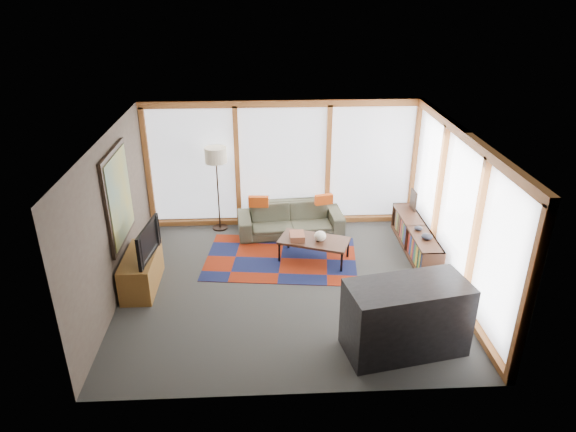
{
  "coord_description": "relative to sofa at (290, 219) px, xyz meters",
  "views": [
    {
      "loc": [
        -0.4,
        -7.35,
        4.72
      ],
      "look_at": [
        0.0,
        0.4,
        1.1
      ],
      "focal_mm": 32.0,
      "sensor_mm": 36.0,
      "label": 1
    }
  ],
  "objects": [
    {
      "name": "shelf_picture",
      "position": [
        2.43,
        -0.14,
        0.43
      ],
      "size": [
        0.05,
        0.3,
        0.39
      ],
      "primitive_type": "cube",
      "rotation": [
        0.0,
        0.0,
        0.04
      ],
      "color": "black",
      "rests_on": "bookshelf"
    },
    {
      "name": "ground",
      "position": [
        -0.13,
        -1.95,
        -0.3
      ],
      "size": [
        5.5,
        5.5,
        0.0
      ],
      "primitive_type": "plane",
      "color": "#32322F",
      "rests_on": "ground"
    },
    {
      "name": "vase",
      "position": [
        0.47,
        -1.16,
        0.2
      ],
      "size": [
        0.24,
        0.24,
        0.19
      ],
      "primitive_type": "ellipsoid",
      "rotation": [
        0.0,
        0.0,
        0.13
      ],
      "color": "white",
      "rests_on": "coffee_table"
    },
    {
      "name": "bowl_a",
      "position": [
        2.33,
        -1.43,
        0.28
      ],
      "size": [
        0.24,
        0.24,
        0.1
      ],
      "primitive_type": "ellipsoid",
      "rotation": [
        0.0,
        0.0,
        -0.21
      ],
      "color": "black",
      "rests_on": "bookshelf"
    },
    {
      "name": "book_stack",
      "position": [
        0.06,
        -1.06,
        0.16
      ],
      "size": [
        0.27,
        0.33,
        0.11
      ],
      "primitive_type": "cube",
      "rotation": [
        0.0,
        0.0,
        0.02
      ],
      "color": "brown",
      "rests_on": "coffee_table"
    },
    {
      "name": "coffee_table",
      "position": [
        0.37,
        -1.11,
        -0.1
      ],
      "size": [
        1.37,
        1.01,
        0.41
      ],
      "primitive_type": null,
      "rotation": [
        0.0,
        0.0,
        -0.36
      ],
      "color": "black",
      "rests_on": "ground"
    },
    {
      "name": "sofa",
      "position": [
        0.0,
        0.0,
        0.0
      ],
      "size": [
        2.15,
        0.99,
        0.61
      ],
      "primitive_type": "imported",
      "rotation": [
        0.0,
        0.0,
        0.08
      ],
      "color": "#343728",
      "rests_on": "ground"
    },
    {
      "name": "television",
      "position": [
        -2.48,
        -1.92,
        0.58
      ],
      "size": [
        0.25,
        0.99,
        0.56
      ],
      "primitive_type": "imported",
      "rotation": [
        0.0,
        0.0,
        1.44
      ],
      "color": "black",
      "rests_on": "tv_console"
    },
    {
      "name": "bar_counter",
      "position": [
        1.37,
        -3.65,
        0.21
      ],
      "size": [
        1.75,
        1.06,
        1.04
      ],
      "primitive_type": "cube",
      "rotation": [
        0.0,
        0.0,
        0.19
      ],
      "color": "black",
      "rests_on": "ground"
    },
    {
      "name": "tv_console",
      "position": [
        -2.58,
        -1.87,
        -0.0
      ],
      "size": [
        0.5,
        1.2,
        0.6
      ],
      "primitive_type": "cube",
      "color": "brown",
      "rests_on": "ground"
    },
    {
      "name": "room_envelope",
      "position": [
        0.37,
        -1.39,
        1.24
      ],
      "size": [
        5.52,
        5.02,
        2.62
      ],
      "color": "#41342D",
      "rests_on": "ground"
    },
    {
      "name": "pillow_left",
      "position": [
        -0.63,
        -0.03,
        0.41
      ],
      "size": [
        0.4,
        0.15,
        0.22
      ],
      "primitive_type": "cube",
      "rotation": [
        0.0,
        0.0,
        -0.07
      ],
      "color": "#BA4310",
      "rests_on": "sofa"
    },
    {
      "name": "bookshelf",
      "position": [
        2.3,
        -0.89,
        -0.04
      ],
      "size": [
        0.39,
        2.15,
        0.54
      ],
      "primitive_type": null,
      "color": "black",
      "rests_on": "ground"
    },
    {
      "name": "rug",
      "position": [
        -0.23,
        -1.05,
        -0.3
      ],
      "size": [
        2.92,
        2.06,
        0.01
      ],
      "primitive_type": "cube",
      "rotation": [
        0.0,
        0.0,
        -0.11
      ],
      "color": "maroon",
      "rests_on": "ground"
    },
    {
      "name": "pillow_right",
      "position": [
        0.67,
        0.03,
        0.4
      ],
      "size": [
        0.38,
        0.18,
        0.2
      ],
      "primitive_type": "cube",
      "rotation": [
        0.0,
        0.0,
        0.22
      ],
      "color": "#BA4310",
      "rests_on": "sofa"
    },
    {
      "name": "floor_lamp",
      "position": [
        -1.44,
        0.28,
        0.57
      ],
      "size": [
        0.44,
        0.44,
        1.74
      ],
      "primitive_type": null,
      "color": "black",
      "rests_on": "ground"
    },
    {
      "name": "bowl_b",
      "position": [
        2.27,
        -1.07,
        0.27
      ],
      "size": [
        0.15,
        0.15,
        0.08
      ],
      "primitive_type": "ellipsoid",
      "rotation": [
        0.0,
        0.0,
        -0.03
      ],
      "color": "black",
      "rests_on": "bookshelf"
    }
  ]
}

